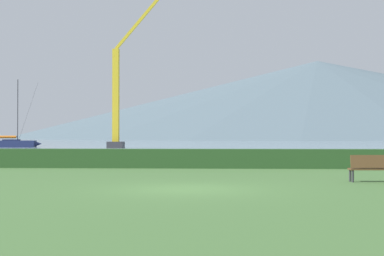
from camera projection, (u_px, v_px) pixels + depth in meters
ground_plane at (186, 189)px, 16.84m from camera, size 1000.00×1000.00×0.00m
harbor_water at (217, 141)px, 153.64m from camera, size 320.00×246.00×0.00m
hedge_line at (200, 158)px, 27.83m from camera, size 80.00×1.20×0.94m
sailboat_slip_3 at (15, 143)px, 75.30m from camera, size 6.69×2.69×9.18m
park_bench_near_path at (375, 167)px, 19.41m from camera, size 1.77×0.56×0.95m
dock_crane at (118, 101)px, 71.14m from camera, size 6.98×2.00×19.66m
distant_hill_west_ridge at (317, 99)px, 320.22m from camera, size 342.24×342.24×44.39m
distant_hill_east_ridge at (367, 109)px, 377.79m from camera, size 321.72×321.72×38.63m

